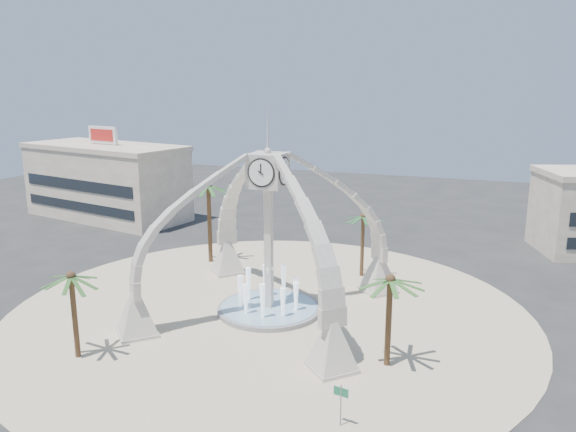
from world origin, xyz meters
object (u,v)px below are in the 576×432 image
(street_sign, at_px, (341,397))
(palm_north, at_px, (363,217))
(palm_west, at_px, (208,187))
(clock_tower, at_px, (269,231))
(fountain, at_px, (269,308))
(palm_south, at_px, (71,277))
(palm_east, at_px, (390,280))

(street_sign, bearing_deg, palm_north, 111.17)
(palm_west, distance_m, palm_north, 15.14)
(palm_west, bearing_deg, clock_tower, -43.08)
(palm_north, xyz_separation_m, street_sign, (4.30, -23.11, -3.90))
(fountain, distance_m, palm_south, 15.12)
(palm_east, bearing_deg, palm_north, 108.57)
(clock_tower, height_order, palm_north, clock_tower)
(fountain, relative_size, palm_west, 0.94)
(palm_west, bearing_deg, palm_south, -86.00)
(palm_east, relative_size, palm_south, 1.03)
(palm_east, distance_m, palm_north, 16.73)
(palm_north, bearing_deg, clock_tower, -114.54)
(fountain, relative_size, palm_south, 1.28)
(fountain, relative_size, street_sign, 3.40)
(clock_tower, relative_size, palm_west, 2.11)
(palm_east, distance_m, street_sign, 8.32)
(clock_tower, bearing_deg, fountain, 90.00)
(palm_east, xyz_separation_m, palm_west, (-20.30, 14.81, 1.93))
(palm_east, xyz_separation_m, street_sign, (-1.02, -7.25, -3.95))
(clock_tower, relative_size, street_sign, 7.62)
(clock_tower, relative_size, fountain, 2.24)
(palm_south, relative_size, street_sign, 2.65)
(clock_tower, bearing_deg, palm_north, 65.46)
(clock_tower, xyz_separation_m, palm_west, (-10.16, 9.50, 1.07))
(palm_east, relative_size, street_sign, 2.75)
(palm_north, height_order, street_sign, palm_north)
(palm_east, height_order, palm_west, palm_west)
(clock_tower, height_order, palm_west, clock_tower)
(palm_west, bearing_deg, fountain, -43.08)
(clock_tower, xyz_separation_m, palm_east, (10.14, -5.31, -0.86))
(clock_tower, height_order, palm_east, clock_tower)
(clock_tower, bearing_deg, palm_east, -27.65)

